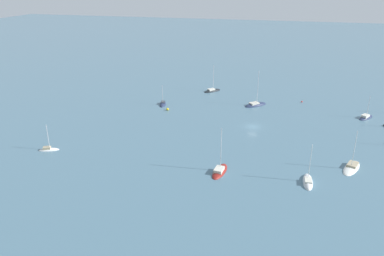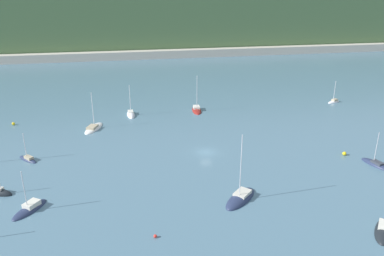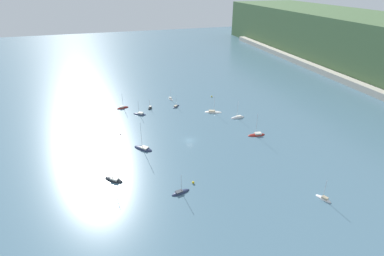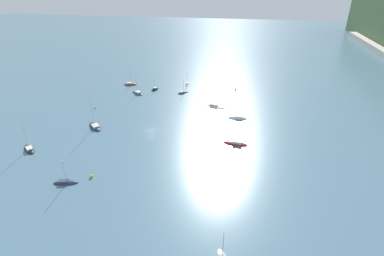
% 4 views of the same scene
% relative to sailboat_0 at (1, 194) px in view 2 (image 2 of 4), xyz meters
% --- Properties ---
extents(ground_plane, '(600.00, 600.00, 0.00)m').
position_rel_sailboat_0_xyz_m(ground_plane, '(39.97, 10.27, -0.08)').
color(ground_plane, slate).
extents(hillside_ridge, '(476.62, 75.83, 37.57)m').
position_rel_sailboat_0_xyz_m(hillside_ridge, '(39.97, 173.08, 18.70)').
color(hillside_ridge, '#4C6B42').
rests_on(hillside_ridge, ground_plane).
extents(shore_town_strip, '(405.13, 6.00, 4.00)m').
position_rel_sailboat_0_xyz_m(shore_town_strip, '(39.97, 131.66, 1.91)').
color(shore_town_strip, beige).
rests_on(shore_town_strip, ground_plane).
extents(sailboat_0, '(4.83, 3.39, 6.16)m').
position_rel_sailboat_0_xyz_m(sailboat_0, '(0.00, 0.00, 0.00)').
color(sailboat_0, black).
rests_on(sailboat_0, ground_plane).
extents(sailboat_1, '(6.03, 9.41, 10.18)m').
position_rel_sailboat_0_xyz_m(sailboat_1, '(14.77, 30.60, 0.02)').
color(sailboat_1, white).
rests_on(sailboat_1, ground_plane).
extents(sailboat_2, '(8.44, 8.32, 13.11)m').
position_rel_sailboat_0_xyz_m(sailboat_2, '(41.26, -10.08, 0.00)').
color(sailboat_2, '#232D4C').
rests_on(sailboat_2, ground_plane).
extents(sailboat_3, '(2.35, 7.26, 9.86)m').
position_rel_sailboat_0_xyz_m(sailboat_3, '(24.82, 40.01, -0.01)').
color(sailboat_3, silver).
rests_on(sailboat_3, ground_plane).
extents(sailboat_4, '(3.53, 6.88, 7.81)m').
position_rel_sailboat_0_xyz_m(sailboat_4, '(72.82, -2.74, -0.01)').
color(sailboat_4, '#232D4C').
rests_on(sailboat_4, ground_plane).
extents(sailboat_5, '(6.79, 7.27, 11.04)m').
position_rel_sailboat_0_xyz_m(sailboat_5, '(59.41, -23.23, 0.01)').
color(sailboat_5, black).
rests_on(sailboat_5, ground_plane).
extents(sailboat_6, '(5.05, 5.32, 6.56)m').
position_rel_sailboat_0_xyz_m(sailboat_6, '(1.91, 13.94, 0.02)').
color(sailboat_6, '#232D4C').
rests_on(sailboat_6, ground_plane).
extents(sailboat_8, '(3.51, 8.26, 11.40)m').
position_rel_sailboat_0_xyz_m(sailboat_8, '(44.28, 40.24, 0.05)').
color(sailboat_8, maroon).
rests_on(sailboat_8, ground_plane).
extents(sailboat_10, '(5.41, 3.57, 7.59)m').
position_rel_sailboat_0_xyz_m(sailboat_10, '(89.20, 40.15, 0.05)').
color(sailboat_10, silver).
rests_on(sailboat_10, ground_plane).
extents(sailboat_11, '(6.05, 7.22, 7.96)m').
position_rel_sailboat_0_xyz_m(sailboat_11, '(6.15, -6.42, 0.04)').
color(sailboat_11, '#232D4C').
rests_on(sailboat_11, ground_plane).
extents(mooring_buoy_0, '(0.85, 0.85, 0.85)m').
position_rel_sailboat_0_xyz_m(mooring_buoy_0, '(69.25, 2.75, 0.34)').
color(mooring_buoy_0, yellow).
rests_on(mooring_buoy_0, ground_plane).
extents(mooring_buoy_1, '(0.80, 0.80, 0.80)m').
position_rel_sailboat_0_xyz_m(mooring_buoy_1, '(-6.30, 37.70, 0.31)').
color(mooring_buoy_1, yellow).
rests_on(mooring_buoy_1, ground_plane).
extents(mooring_buoy_2, '(0.51, 0.51, 0.51)m').
position_rel_sailboat_0_xyz_m(mooring_buoy_2, '(25.63, -17.81, 0.17)').
color(mooring_buoy_2, red).
rests_on(mooring_buoy_2, ground_plane).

